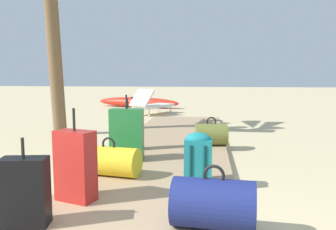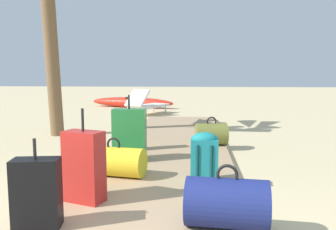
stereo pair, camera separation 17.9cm
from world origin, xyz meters
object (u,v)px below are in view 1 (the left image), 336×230
(suitcase_green, at_px, (127,135))
(suitcase_tan, at_px, (128,130))
(duffel_bag_yellow, at_px, (109,161))
(suitcase_black, at_px, (25,192))
(suitcase_red, at_px, (75,166))
(backpack_teal, at_px, (198,156))
(duffel_bag_olive, at_px, (211,134))
(kayak, at_px, (137,102))
(duffel_bag_navy, at_px, (213,203))
(lounge_chair, at_px, (151,104))

(suitcase_green, xyz_separation_m, suitcase_tan, (-0.13, 0.62, -0.04))
(duffel_bag_yellow, relative_size, suitcase_black, 1.10)
(suitcase_green, height_order, suitcase_red, suitcase_green)
(duffel_bag_yellow, bearing_deg, backpack_teal, -8.36)
(suitcase_red, xyz_separation_m, duffel_bag_olive, (1.24, 2.62, -0.14))
(duffel_bag_yellow, distance_m, kayak, 9.01)
(duffel_bag_yellow, relative_size, suitcase_green, 0.85)
(suitcase_green, distance_m, duffel_bag_olive, 1.60)
(suitcase_tan, distance_m, duffel_bag_olive, 1.37)
(duffel_bag_yellow, height_order, suitcase_black, suitcase_black)
(duffel_bag_navy, bearing_deg, suitcase_green, 120.33)
(duffel_bag_navy, bearing_deg, kayak, 104.95)
(suitcase_red, xyz_separation_m, duffel_bag_navy, (1.24, -0.43, -0.13))
(backpack_teal, bearing_deg, suitcase_black, -136.53)
(backpack_teal, xyz_separation_m, suitcase_red, (-1.09, -0.65, 0.04))
(duffel_bag_olive, height_order, kayak, duffel_bag_olive)
(suitcase_tan, distance_m, duffel_bag_navy, 2.85)
(duffel_bag_olive, bearing_deg, suitcase_black, -114.05)
(duffel_bag_yellow, bearing_deg, duffel_bag_navy, -46.30)
(lounge_chair, height_order, kayak, lounge_chair)
(suitcase_red, height_order, lounge_chair, suitcase_red)
(suitcase_green, distance_m, suitcase_black, 2.08)
(suitcase_red, bearing_deg, suitcase_tan, 90.54)
(kayak, bearing_deg, suitcase_black, -82.86)
(suitcase_green, distance_m, suitcase_red, 1.51)
(duffel_bag_yellow, bearing_deg, duffel_bag_olive, 57.37)
(suitcase_tan, xyz_separation_m, lounge_chair, (-0.53, 5.26, -0.06))
(duffel_bag_yellow, xyz_separation_m, suitcase_green, (0.04, 0.71, 0.18))
(suitcase_green, height_order, kayak, suitcase_green)
(backpack_teal, xyz_separation_m, suitcase_black, (-1.27, -1.20, -0.02))
(suitcase_red, distance_m, lounge_chair, 7.41)
(suitcase_red, xyz_separation_m, kayak, (-1.46, 9.68, -0.21))
(backpack_teal, height_order, suitcase_green, suitcase_green)
(duffel_bag_yellow, height_order, suitcase_green, suitcase_green)
(suitcase_tan, height_order, lounge_chair, suitcase_tan)
(duffel_bag_olive, relative_size, duffel_bag_navy, 0.84)
(suitcase_green, xyz_separation_m, duffel_bag_olive, (1.13, 1.12, -0.17))
(duffel_bag_olive, height_order, lounge_chair, lounge_chair)
(duffel_bag_yellow, bearing_deg, suitcase_tan, 94.04)
(duffel_bag_yellow, xyz_separation_m, duffel_bag_olive, (1.17, 1.83, 0.01))
(duffel_bag_navy, height_order, kayak, duffel_bag_navy)
(backpack_teal, bearing_deg, duffel_bag_yellow, 171.64)
(lounge_chair, bearing_deg, suitcase_green, -83.55)
(suitcase_green, relative_size, lounge_chair, 0.54)
(backpack_teal, height_order, suitcase_black, suitcase_black)
(duffel_bag_yellow, bearing_deg, lounge_chair, 95.42)
(kayak, bearing_deg, duffel_bag_navy, -75.05)
(duffel_bag_olive, xyz_separation_m, lounge_chair, (-1.80, 4.76, 0.07))
(duffel_bag_yellow, xyz_separation_m, suitcase_tan, (-0.09, 1.33, 0.15))
(suitcase_tan, xyz_separation_m, suitcase_black, (-0.16, -2.68, -0.05))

